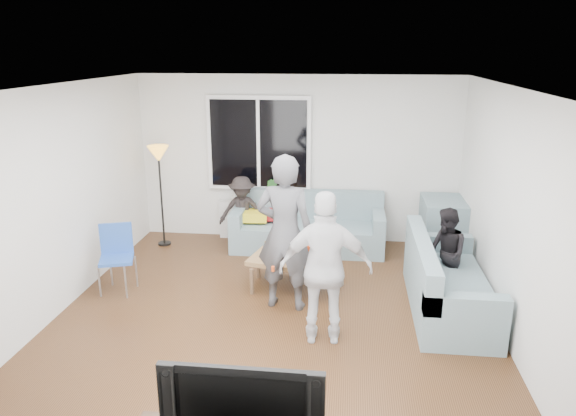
# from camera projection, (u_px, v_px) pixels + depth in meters

# --- Properties ---
(floor) EXTENTS (5.00, 5.50, 0.04)m
(floor) POSITION_uv_depth(u_px,v_px,m) (273.00, 320.00, 6.18)
(floor) COLOR #56351C
(floor) RESTS_ON ground
(ceiling) EXTENTS (5.00, 5.50, 0.04)m
(ceiling) POSITION_uv_depth(u_px,v_px,m) (271.00, 85.00, 5.42)
(ceiling) COLOR white
(ceiling) RESTS_ON ground
(wall_back) EXTENTS (5.00, 0.04, 2.60)m
(wall_back) POSITION_uv_depth(u_px,v_px,m) (298.00, 159.00, 8.44)
(wall_back) COLOR silver
(wall_back) RESTS_ON ground
(wall_front) EXTENTS (5.00, 0.04, 2.60)m
(wall_front) POSITION_uv_depth(u_px,v_px,m) (205.00, 347.00, 3.17)
(wall_front) COLOR silver
(wall_front) RESTS_ON ground
(wall_left) EXTENTS (0.04, 5.50, 2.60)m
(wall_left) POSITION_uv_depth(u_px,v_px,m) (52.00, 203.00, 6.08)
(wall_left) COLOR silver
(wall_left) RESTS_ON ground
(wall_right) EXTENTS (0.04, 5.50, 2.60)m
(wall_right) POSITION_uv_depth(u_px,v_px,m) (515.00, 219.00, 5.52)
(wall_right) COLOR silver
(wall_right) RESTS_ON ground
(window_frame) EXTENTS (1.62, 0.06, 1.47)m
(window_frame) POSITION_uv_depth(u_px,v_px,m) (259.00, 143.00, 8.35)
(window_frame) COLOR white
(window_frame) RESTS_ON wall_back
(window_glass) EXTENTS (1.50, 0.02, 1.35)m
(window_glass) POSITION_uv_depth(u_px,v_px,m) (258.00, 144.00, 8.32)
(window_glass) COLOR black
(window_glass) RESTS_ON window_frame
(window_mullion) EXTENTS (0.05, 0.03, 1.35)m
(window_mullion) POSITION_uv_depth(u_px,v_px,m) (258.00, 144.00, 8.31)
(window_mullion) COLOR white
(window_mullion) RESTS_ON window_frame
(radiator) EXTENTS (1.30, 0.12, 0.62)m
(radiator) POSITION_uv_depth(u_px,v_px,m) (260.00, 220.00, 8.67)
(radiator) COLOR silver
(radiator) RESTS_ON floor
(potted_plant) EXTENTS (0.23, 0.19, 0.40)m
(potted_plant) POSITION_uv_depth(u_px,v_px,m) (271.00, 190.00, 8.48)
(potted_plant) COLOR #2B6628
(potted_plant) RESTS_ON radiator
(vase) EXTENTS (0.19, 0.19, 0.16)m
(vase) POSITION_uv_depth(u_px,v_px,m) (235.00, 197.00, 8.58)
(vase) COLOR silver
(vase) RESTS_ON radiator
(sofa_back_section) EXTENTS (2.30, 0.85, 0.85)m
(sofa_back_section) POSITION_uv_depth(u_px,v_px,m) (308.00, 222.00, 8.19)
(sofa_back_section) COLOR slate
(sofa_back_section) RESTS_ON floor
(sofa_right_section) EXTENTS (2.00, 0.85, 0.85)m
(sofa_right_section) POSITION_uv_depth(u_px,v_px,m) (450.00, 276.00, 6.27)
(sofa_right_section) COLOR slate
(sofa_right_section) RESTS_ON floor
(sofa_corner) EXTENTS (0.85, 0.85, 0.85)m
(sofa_corner) POSITION_uv_depth(u_px,v_px,m) (451.00, 228.00, 7.95)
(sofa_corner) COLOR slate
(sofa_corner) RESTS_ON floor
(cushion_yellow) EXTENTS (0.41, 0.35, 0.14)m
(cushion_yellow) POSITION_uv_depth(u_px,v_px,m) (255.00, 216.00, 8.24)
(cushion_yellow) COLOR yellow
(cushion_yellow) RESTS_ON sofa_back_section
(cushion_red) EXTENTS (0.40, 0.34, 0.13)m
(cushion_red) POSITION_uv_depth(u_px,v_px,m) (267.00, 214.00, 8.29)
(cushion_red) COLOR maroon
(cushion_red) RESTS_ON sofa_back_section
(coffee_table) EXTENTS (1.21, 0.83, 0.40)m
(coffee_table) POSITION_uv_depth(u_px,v_px,m) (293.00, 273.00, 6.91)
(coffee_table) COLOR olive
(coffee_table) RESTS_ON floor
(pitcher) EXTENTS (0.17, 0.17, 0.17)m
(pitcher) POSITION_uv_depth(u_px,v_px,m) (289.00, 251.00, 6.87)
(pitcher) COLOR maroon
(pitcher) RESTS_ON coffee_table
(side_chair) EXTENTS (0.51, 0.51, 0.86)m
(side_chair) POSITION_uv_depth(u_px,v_px,m) (117.00, 260.00, 6.73)
(side_chair) COLOR #2852AE
(side_chair) RESTS_ON floor
(floor_lamp) EXTENTS (0.32, 0.32, 1.56)m
(floor_lamp) POSITION_uv_depth(u_px,v_px,m) (161.00, 197.00, 8.26)
(floor_lamp) COLOR #FFAC30
(floor_lamp) RESTS_ON floor
(player_left) EXTENTS (0.73, 0.53, 1.86)m
(player_left) POSITION_uv_depth(u_px,v_px,m) (285.00, 233.00, 6.21)
(player_left) COLOR #4B4C50
(player_left) RESTS_ON floor
(player_right) EXTENTS (0.98, 0.46, 1.64)m
(player_right) POSITION_uv_depth(u_px,v_px,m) (326.00, 269.00, 5.50)
(player_right) COLOR silver
(player_right) RESTS_ON floor
(spectator_right) EXTENTS (0.55, 0.64, 1.13)m
(spectator_right) POSITION_uv_depth(u_px,v_px,m) (446.00, 253.00, 6.58)
(spectator_right) COLOR black
(spectator_right) RESTS_ON floor
(spectator_back) EXTENTS (0.75, 0.47, 1.11)m
(spectator_back) POSITION_uv_depth(u_px,v_px,m) (242.00, 212.00, 8.29)
(spectator_back) COLOR black
(spectator_back) RESTS_ON floor
(television) EXTENTS (1.08, 0.14, 0.62)m
(television) POSITION_uv_depth(u_px,v_px,m) (244.00, 400.00, 3.56)
(television) COLOR black
(television) RESTS_ON tv_console
(bottle_e) EXTENTS (0.07, 0.07, 0.19)m
(bottle_e) POSITION_uv_depth(u_px,v_px,m) (321.00, 248.00, 6.95)
(bottle_e) COLOR black
(bottle_e) RESTS_ON coffee_table
(bottle_a) EXTENTS (0.07, 0.07, 0.19)m
(bottle_a) POSITION_uv_depth(u_px,v_px,m) (267.00, 249.00, 6.92)
(bottle_a) COLOR #B8660A
(bottle_a) RESTS_ON coffee_table
(bottle_d) EXTENTS (0.07, 0.07, 0.23)m
(bottle_d) POSITION_uv_depth(u_px,v_px,m) (310.00, 255.00, 6.68)
(bottle_d) COLOR red
(bottle_d) RESTS_ON coffee_table
(bottle_c) EXTENTS (0.07, 0.07, 0.21)m
(bottle_c) POSITION_uv_depth(u_px,v_px,m) (299.00, 247.00, 6.97)
(bottle_c) COLOR black
(bottle_c) RESTS_ON coffee_table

